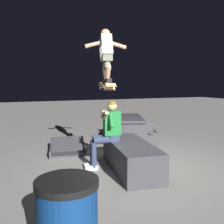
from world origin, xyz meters
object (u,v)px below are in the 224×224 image
object	(u,v)px
skateboard	(107,86)
picnic_table_back	(130,125)
person_sitting_on_ledge	(107,130)
skater_airborne	(106,53)
ledge_box_main	(131,157)
kicker_ramp	(68,149)

from	to	relation	value
skateboard	picnic_table_back	xyz separation A→B (m)	(1.65, -1.39, -1.19)
person_sitting_on_ledge	skateboard	world-z (taller)	skateboard
person_sitting_on_ledge	skater_airborne	distance (m)	1.60
person_sitting_on_ledge	ledge_box_main	bearing A→B (deg)	-133.65
skater_airborne	picnic_table_back	xyz separation A→B (m)	(1.60, -1.38, -1.88)
ledge_box_main	skater_airborne	world-z (taller)	skater_airborne
person_sitting_on_ledge	skater_airborne	xyz separation A→B (m)	(0.23, -0.08, 1.59)
skateboard	kicker_ramp	bearing A→B (deg)	24.70
ledge_box_main	skater_airborne	size ratio (longest dim) A/B	1.69
skateboard	picnic_table_back	world-z (taller)	skateboard
person_sitting_on_ledge	skateboard	size ratio (longest dim) A/B	1.34
picnic_table_back	person_sitting_on_ledge	bearing A→B (deg)	141.44
picnic_table_back	kicker_ramp	bearing A→B (deg)	101.22
person_sitting_on_ledge	kicker_ramp	bearing A→B (deg)	19.45
kicker_ramp	picnic_table_back	world-z (taller)	picnic_table_back
kicker_ramp	picnic_table_back	distance (m)	2.06
skater_airborne	kicker_ramp	xyz separation A→B (m)	(1.21, 0.59, -2.31)
person_sitting_on_ledge	skater_airborne	bearing A→B (deg)	-19.63
person_sitting_on_ledge	picnic_table_back	distance (m)	2.36
ledge_box_main	person_sitting_on_ledge	bearing A→B (deg)	46.35
person_sitting_on_ledge	picnic_table_back	xyz separation A→B (m)	(1.83, -1.46, -0.29)
ledge_box_main	skateboard	size ratio (longest dim) A/B	1.83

